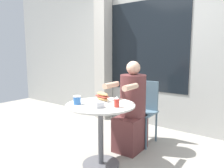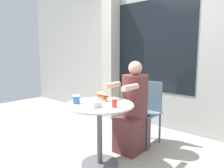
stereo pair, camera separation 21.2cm
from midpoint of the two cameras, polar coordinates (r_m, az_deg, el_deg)
ground_plane at (r=2.68m, az=-5.31°, el=-20.24°), size 8.00×8.00×0.00m
storefront_wall at (r=3.73m, az=11.77°, el=9.98°), size 8.00×0.09×2.80m
lattice_pillar at (r=4.21m, az=-3.76°, el=7.20°), size 0.25×0.25×2.40m
cafe_table at (r=2.47m, az=-5.47°, el=-9.47°), size 0.77×0.77×0.71m
diner_chair at (r=3.16m, az=6.45°, el=-5.63°), size 0.39×0.39×0.87m
seated_diner at (r=2.88m, az=2.98°, el=-7.26°), size 0.35×0.61×1.17m
sandwich_on_plate at (r=2.56m, az=-4.91°, el=-3.47°), size 0.21×0.20×0.11m
drink_cup at (r=2.44m, az=-11.59°, el=-4.16°), size 0.08×0.08×0.09m
napkin_box at (r=2.27m, az=-6.12°, el=-5.44°), size 0.12×0.12×0.06m
condiment_bottle at (r=2.27m, az=-1.47°, el=-4.74°), size 0.05×0.05×0.11m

